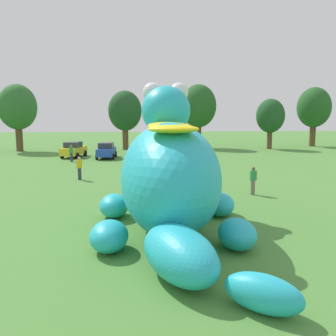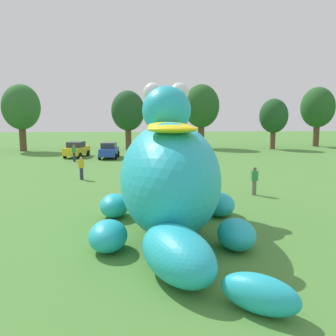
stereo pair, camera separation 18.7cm
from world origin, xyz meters
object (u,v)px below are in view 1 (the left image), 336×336
object	(u,v)px
car_blue	(106,150)
spectator_by_cars	(71,153)
giant_inflatable_creature	(171,176)
spectator_near_inflatable	(162,157)
spectator_wandering	(79,168)
car_yellow	(74,149)
car_green	(141,150)
spectator_mid_field	(253,181)

from	to	relation	value
car_blue	spectator_by_cars	world-z (taller)	car_blue
giant_inflatable_creature	spectator_near_inflatable	distance (m)	19.32
spectator_wandering	giant_inflatable_creature	bearing A→B (deg)	-66.09
car_yellow	spectator_by_cars	distance (m)	3.99
car_green	spectator_by_cars	distance (m)	7.61
giant_inflatable_creature	spectator_wandering	distance (m)	13.89
spectator_by_cars	car_blue	bearing A→B (deg)	39.21
car_blue	spectator_near_inflatable	distance (m)	8.55
spectator_mid_field	spectator_wandering	world-z (taller)	same
car_yellow	spectator_by_cars	xyz separation A→B (m)	(0.41, -3.97, -0.01)
car_yellow	spectator_mid_field	bearing A→B (deg)	-55.66
giant_inflatable_creature	spectator_by_cars	xyz separation A→B (m)	(-7.90, 22.99, -1.50)
car_blue	car_green	size ratio (longest dim) A/B	0.97
spectator_mid_field	spectator_by_cars	size ratio (longest dim) A/B	1.00
giant_inflatable_creature	car_green	size ratio (longest dim) A/B	2.90
giant_inflatable_creature	spectator_wandering	bearing A→B (deg)	113.91
giant_inflatable_creature	car_blue	size ratio (longest dim) A/B	3.00
spectator_wandering	spectator_by_cars	bearing A→B (deg)	102.51
car_yellow	spectator_by_cars	world-z (taller)	car_yellow
car_blue	car_green	bearing A→B (deg)	2.34
car_green	spectator_wandering	distance (m)	14.03
car_blue	spectator_near_inflatable	bearing A→B (deg)	-48.80
spectator_near_inflatable	spectator_mid_field	world-z (taller)	same
car_yellow	spectator_mid_field	world-z (taller)	car_yellow
spectator_by_cars	spectator_wandering	bearing A→B (deg)	-77.49
car_green	spectator_mid_field	bearing A→B (deg)	-71.44
spectator_mid_field	spectator_wandering	bearing A→B (deg)	151.64
giant_inflatable_creature	car_yellow	world-z (taller)	giant_inflatable_creature
car_blue	car_yellow	bearing A→B (deg)	160.78
car_blue	spectator_wandering	bearing A→B (deg)	-94.31
car_green	spectator_near_inflatable	bearing A→B (deg)	-74.25
giant_inflatable_creature	spectator_wandering	world-z (taller)	giant_inflatable_creature
spectator_near_inflatable	giant_inflatable_creature	bearing A→B (deg)	-93.04
car_green	spectator_wandering	world-z (taller)	car_green
car_yellow	car_blue	xyz separation A→B (m)	(3.69, -1.29, 0.00)
car_green	spectator_by_cars	world-z (taller)	car_green
car_yellow	car_green	size ratio (longest dim) A/B	1.01
car_blue	spectator_wandering	world-z (taller)	car_blue
car_blue	spectator_wandering	distance (m)	13.09
spectator_mid_field	spectator_by_cars	world-z (taller)	same
giant_inflatable_creature	car_green	bearing A→B (deg)	91.86
car_blue	spectator_near_inflatable	size ratio (longest dim) A/B	2.45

